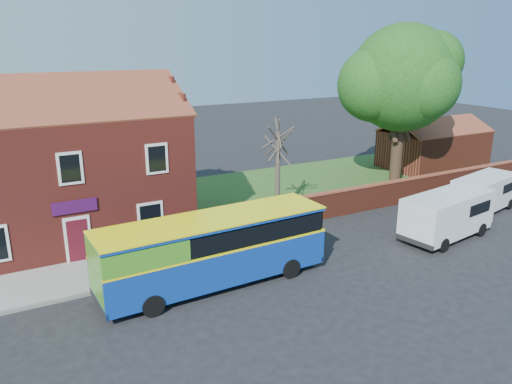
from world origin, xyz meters
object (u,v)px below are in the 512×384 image
bus (207,249)px  large_tree (402,81)px  van_near (447,214)px  van_far (485,192)px

bus → large_tree: (18.11, 8.11, 5.66)m
bus → van_near: 13.33m
van_near → van_far: size_ratio=1.09×
van_far → large_tree: size_ratio=0.47×
large_tree → van_near: bearing=-118.0°
bus → van_far: size_ratio=1.90×
van_near → large_tree: (4.83, 9.07, 6.03)m
van_near → large_tree: large_tree is taller
large_tree → bus: bearing=-155.9°
van_far → large_tree: 9.41m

